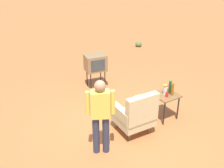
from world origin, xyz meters
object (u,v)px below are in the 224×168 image
bottle_tall_amber (172,89)px  armchair (136,114)px  soda_can_red (167,95)px  side_table (166,98)px  person_standing (101,113)px  bottle_wine_green (170,87)px  flower_vase (166,88)px  tv_on_stand (95,63)px

bottle_tall_amber → armchair: bearing=1.5°
bottle_tall_amber → soda_can_red: bearing=1.9°
side_table → person_standing: 2.02m
person_standing → soda_can_red: bearing=-175.1°
armchair → bottle_wine_green: armchair is taller
soda_can_red → flower_vase: flower_vase is taller
person_standing → flower_vase: person_standing is taller
side_table → bottle_tall_amber: bearing=136.0°
side_table → tv_on_stand: size_ratio=0.64×
side_table → tv_on_stand: (0.61, -2.35, 0.23)m
armchair → tv_on_stand: size_ratio=1.03×
soda_can_red → armchair: bearing=1.5°
tv_on_stand → bottle_tall_amber: size_ratio=3.43×
armchair → side_table: size_ratio=1.62×
tv_on_stand → soda_can_red: size_ratio=8.44×
bottle_wine_green → person_standing: bearing=7.2°
tv_on_stand → person_standing: bearing=62.5°
side_table → flower_vase: flower_vase is taller
side_table → bottle_wine_green: (-0.12, -0.00, 0.26)m
tv_on_stand → bottle_wine_green: tv_on_stand is taller
soda_can_red → bottle_tall_amber: bottle_tall_amber is taller
person_standing → tv_on_stand: bearing=-117.5°
side_table → armchair: bearing=7.1°
person_standing → flower_vase: bearing=-171.7°
bottle_wine_green → soda_can_red: size_ratio=2.62×
armchair → flower_vase: 1.03m
armchair → flower_vase: bearing=-171.3°
flower_vase → bottle_tall_amber: bearing=129.8°
tv_on_stand → person_standing: person_standing is taller
tv_on_stand → person_standing: (1.36, 2.61, 0.16)m
bottle_wine_green → bottle_tall_amber: 0.10m
tv_on_stand → bottle_wine_green: (-0.72, 2.35, 0.03)m
bottle_wine_green → armchair: bearing=6.6°
flower_vase → side_table: bearing=98.8°
bottle_tall_amber → bottle_wine_green: bearing=-101.4°
soda_can_red → flower_vase: 0.17m
armchair → soda_can_red: 0.94m
bottle_tall_amber → person_standing: bearing=4.6°
armchair → bottle_wine_green: 1.15m
bottle_tall_amber → flower_vase: bottle_tall_amber is taller
tv_on_stand → flower_vase: (-0.60, 2.33, 0.02)m
tv_on_stand → flower_vase: 2.40m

